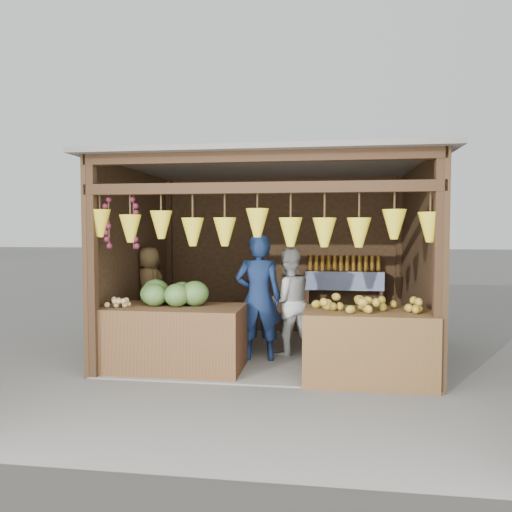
{
  "coord_description": "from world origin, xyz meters",
  "views": [
    {
      "loc": [
        0.76,
        -6.9,
        1.74
      ],
      "look_at": [
        -0.2,
        -0.1,
        1.38
      ],
      "focal_mm": 35.0,
      "sensor_mm": 36.0,
      "label": 1
    }
  ],
  "objects_px": {
    "counter_left": "(174,338)",
    "counter_right": "(367,346)",
    "man_standing": "(259,298)",
    "vendor_seated": "(149,286)",
    "woman_standing": "(288,302)"
  },
  "relations": [
    {
      "from": "counter_right",
      "to": "man_standing",
      "type": "distance_m",
      "value": 1.58
    },
    {
      "from": "woman_standing",
      "to": "vendor_seated",
      "type": "distance_m",
      "value": 2.08
    },
    {
      "from": "man_standing",
      "to": "counter_right",
      "type": "bearing_deg",
      "value": 148.76
    },
    {
      "from": "counter_right",
      "to": "woman_standing",
      "type": "height_order",
      "value": "woman_standing"
    },
    {
      "from": "counter_left",
      "to": "counter_right",
      "type": "xyz_separation_m",
      "value": [
        2.34,
        -0.12,
        0.01
      ]
    },
    {
      "from": "counter_left",
      "to": "man_standing",
      "type": "distance_m",
      "value": 1.22
    },
    {
      "from": "vendor_seated",
      "to": "man_standing",
      "type": "bearing_deg",
      "value": -155.52
    },
    {
      "from": "counter_right",
      "to": "vendor_seated",
      "type": "relative_size",
      "value": 1.23
    },
    {
      "from": "counter_right",
      "to": "man_standing",
      "type": "bearing_deg",
      "value": 152.86
    },
    {
      "from": "woman_standing",
      "to": "counter_left",
      "type": "bearing_deg",
      "value": 10.73
    },
    {
      "from": "woman_standing",
      "to": "counter_right",
      "type": "bearing_deg",
      "value": 108.6
    },
    {
      "from": "counter_right",
      "to": "woman_standing",
      "type": "relative_size",
      "value": 0.98
    },
    {
      "from": "counter_left",
      "to": "counter_right",
      "type": "relative_size",
      "value": 1.18
    },
    {
      "from": "vendor_seated",
      "to": "woman_standing",
      "type": "bearing_deg",
      "value": -142.6
    },
    {
      "from": "counter_left",
      "to": "counter_right",
      "type": "bearing_deg",
      "value": -2.93
    }
  ]
}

